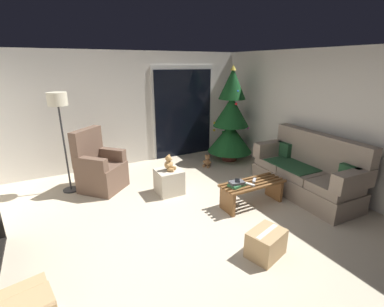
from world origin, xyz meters
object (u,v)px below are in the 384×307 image
Objects in this scene: christmas_tree at (231,120)px; armchair at (100,169)px; coffee_table at (252,190)px; book_stack at (237,184)px; teddy_bear_chestnut_by_tree at (207,161)px; cell_phone at (237,180)px; cardboard_box_taped_mid_floor at (266,243)px; remote_white at (250,184)px; ottoman at (169,181)px; floor_lamp at (59,109)px; teddy_bear_honey at (169,164)px; remote_silver at (254,180)px; couch at (307,173)px.

armchair is at bearing -176.62° from christmas_tree.
book_stack reaches higher than coffee_table.
coffee_table is at bearing -98.30° from teddy_bear_chestnut_by_tree.
cell_phone is 1.95m from teddy_bear_chestnut_by_tree.
remote_white is at bearing 60.76° from cardboard_box_taped_mid_floor.
book_stack is 0.53× the size of cardboard_box_taped_mid_floor.
ottoman reaches higher than cardboard_box_taped_mid_floor.
armchair is 0.63× the size of floor_lamp.
christmas_tree is at bearing 63.81° from coffee_table.
teddy_bear_honey is (-0.69, 1.04, 0.11)m from book_stack.
coffee_table reaches higher than cardboard_box_taped_mid_floor.
remote_white is 1.08× the size of cell_phone.
remote_white reaches higher than teddy_bear_chestnut_by_tree.
teddy_bear_honey is at bearing 4.92° from remote_silver.
teddy_bear_chestnut_by_tree is at bearing 1.16° from armchair.
remote_silver is at bearing 56.27° from cardboard_box_taped_mid_floor.
remote_silver is 1.08× the size of cell_phone.
remote_white is 0.35× the size of ottoman.
christmas_tree reaches higher than book_stack.
couch is 1.23m from remote_white.
cardboard_box_taped_mid_floor is (0.35, -2.11, -0.05)m from ottoman.
cell_phone is at bearing 133.92° from remote_white.
cell_phone is at bearing 50.30° from remote_silver.
book_stack is at bearing -56.33° from teddy_bear_honey.
remote_white is at bearing -101.21° from teddy_bear_chestnut_by_tree.
coffee_table is 2.50× the size of ottoman.
cell_phone is (0.02, 0.01, 0.05)m from book_stack.
remote_silver is 2.77m from armchair.
floor_lamp reaches higher than remote_silver.
floor_lamp is (-3.71, 2.13, 1.11)m from couch.
couch is 1.75× the size of armchair.
remote_silver is 0.38m from book_stack.
floor_lamp is at bearing 177.05° from teddy_bear_chestnut_by_tree.
armchair is 1.31m from teddy_bear_honey.
floor_lamp is (-2.65, 1.97, 1.09)m from remote_silver.
floor_lamp is 3.43× the size of cardboard_box_taped_mid_floor.
armchair is at bearing 168.38° from cell_phone.
armchair reaches higher than teddy_bear_chestnut_by_tree.
book_stack is at bearing -107.77° from teddy_bear_chestnut_by_tree.
book_stack is 1.25m from teddy_bear_honey.
ottoman is at bearing 99.51° from cardboard_box_taped_mid_floor.
teddy_bear_chestnut_by_tree is (1.29, 0.80, -0.10)m from ottoman.
cardboard_box_taped_mid_floor is at bearing -80.66° from teddy_bear_honey.
teddy_bear_honey is (-0.72, 1.03, 0.06)m from cell_phone.
cardboard_box_taped_mid_floor is at bearing -75.42° from cell_phone.
floor_lamp is at bearing 142.29° from coffee_table.
christmas_tree is (1.30, 1.98, 0.53)m from book_stack.
cell_phone is 0.13× the size of armchair.
couch is 2.45m from ottoman.
coffee_table is 1.49m from teddy_bear_honey.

